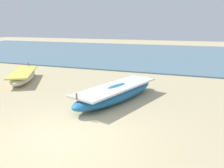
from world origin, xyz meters
The scene contains 4 objects.
ground centered at (0.00, 0.00, 0.00)m, with size 80.00×80.00×0.00m, color #CCB789.
sea_water centered at (0.00, 18.93, 0.04)m, with size 60.00×20.00×0.08m, color slate.
fishing_boat_0 centered at (-5.41, 4.86, 0.27)m, with size 2.80×3.81×0.70m.
fishing_boat_3 centered at (0.21, 3.51, 0.31)m, with size 2.48×4.77×0.78m.
Camera 1 is at (3.04, -4.63, 2.84)m, focal length 37.39 mm.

